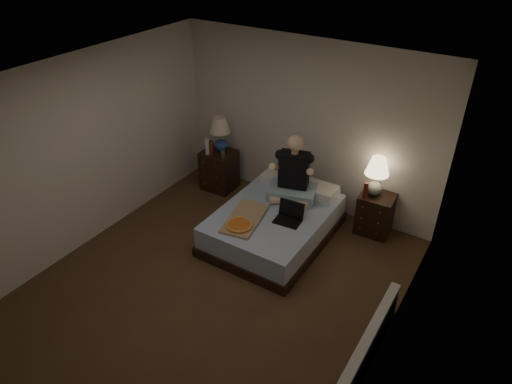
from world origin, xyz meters
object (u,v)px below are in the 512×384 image
Objects in this scene: beer_bottle_left at (211,148)px; radiator at (368,346)px; beer_bottle_right at (366,190)px; pizza_box at (239,225)px; nightstand_right at (375,214)px; lamp_left at (220,134)px; water_bottle at (207,147)px; nightstand_left at (219,170)px; lamp_right at (376,177)px; soda_can at (223,154)px; person at (293,168)px; bed at (274,225)px; laptop at (288,214)px.

radiator is at bearing -28.72° from beer_bottle_left.
beer_bottle_right is 0.30× the size of pizza_box.
lamp_left reaches higher than nightstand_right.
water_bottle reaches higher than nightstand_right.
nightstand_left is 1.16× the size of lamp_right.
soda_can is 0.11× the size of person.
lamp_left is at bearing 134.18° from soda_can.
lamp_right is at bearing 38.92° from pizza_box.
lamp_left is 2.24× the size of water_bottle.
nightstand_right is 2.57× the size of beer_bottle_left.
water_bottle is (-2.62, -0.35, 0.48)m from nightstand_right.
bed is 3.01× the size of nightstand_right.
bed is 0.45m from laptop.
soda_can is 0.06× the size of radiator.
lamp_left is at bearing 148.54° from radiator.
bed is 5.23× the size of laptop.
person is at bearing 136.91° from radiator.
water_bottle is at bearing 160.41° from bed.
water_bottle is at bearing -175.16° from nightstand_right.
lamp_left is (0.01, 0.06, 0.60)m from nightstand_left.
beer_bottle_right is 1.00m from person.
pizza_box is (1.23, -1.25, 0.16)m from nightstand_left.
laptop is at bearing -127.75° from lamp_right.
water_bottle is at bearing -116.73° from lamp_left.
bed is at bearing -21.09° from beer_bottle_left.
beer_bottle_left reaches higher than radiator.
soda_can is (-2.37, -0.29, 0.40)m from nightstand_right.
nightstand_right reaches higher than pizza_box.
lamp_right is at bearing 110.01° from radiator.
person is (1.46, -0.26, 0.59)m from nightstand_left.
water_bottle is at bearing 160.14° from person.
bed is 1.11× the size of radiator.
nightstand_right is 1.95m from pizza_box.
radiator is at bearing -40.89° from laptop.
lamp_right is 2.43× the size of beer_bottle_right.
pizza_box is at bearing -130.29° from lamp_right.
nightstand_left reaches higher than nightstand_right.
water_bottle is 2.49m from beer_bottle_right.
pizza_box is at bearing -108.33° from bed.
radiator is at bearing -58.98° from person.
pizza_box is (1.23, -1.30, -0.44)m from lamp_left.
lamp_left is 2.43× the size of beer_bottle_right.
nightstand_right is at bearing 0.00° from lamp_right.
lamp_left is 1.48m from person.
laptop is (1.53, -0.71, -0.13)m from soda_can.
nightstand_right is at bearing 38.60° from bed.
lamp_right reaches higher than soda_can.
water_bottle is (-1.52, 0.54, 0.55)m from bed.
lamp_right reaches higher than radiator.
lamp_right is (2.46, 0.20, 0.55)m from nightstand_left.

